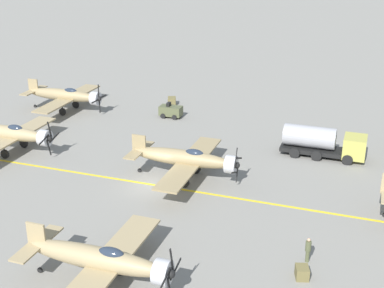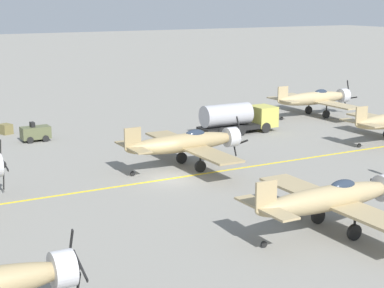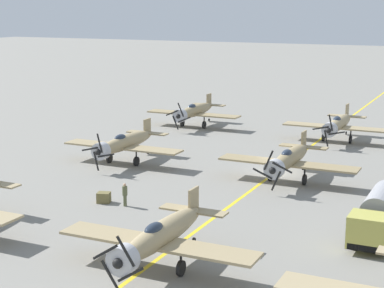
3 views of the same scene
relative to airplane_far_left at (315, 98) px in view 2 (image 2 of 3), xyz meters
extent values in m
plane|color=gray|center=(14.65, -25.58, -2.01)|extent=(400.00, 400.00, 0.00)
cube|color=yellow|center=(14.65, -25.58, -2.01)|extent=(0.30, 160.00, 0.01)
ellipsoid|color=tan|center=(0.00, -0.41, 0.04)|extent=(1.50, 9.50, 1.42)
cylinder|color=#B7B7BC|center=(0.00, 4.04, 0.04)|extent=(1.57, 0.90, 1.58)
ellipsoid|color=#232D3D|center=(0.00, 0.73, 0.60)|extent=(0.80, 1.70, 0.76)
cube|color=tan|center=(0.00, 0.35, -0.30)|extent=(12.00, 2.10, 0.16)
cube|color=tan|center=(0.00, -4.50, 0.19)|extent=(4.40, 1.10, 0.12)
cube|color=tan|center=(0.00, -4.50, 0.84)|extent=(0.14, 1.30, 1.60)
sphere|color=black|center=(0.00, 4.54, 0.04)|extent=(0.56, 0.56, 0.56)
cube|color=black|center=(0.85, 4.54, -0.17)|extent=(1.73, 0.06, 0.55)
cube|color=black|center=(0.20, 4.54, 0.89)|extent=(0.55, 0.06, 1.73)
cube|color=black|center=(-0.85, 4.54, 0.24)|extent=(1.73, 0.06, 0.55)
cube|color=black|center=(-0.20, 4.54, -0.81)|extent=(0.55, 0.06, 1.73)
cylinder|color=black|center=(-1.50, 0.35, -0.93)|extent=(0.14, 0.14, 1.26)
cylinder|color=black|center=(-1.50, 0.35, -1.56)|extent=(0.22, 0.90, 0.90)
cylinder|color=black|center=(1.50, 0.35, -0.93)|extent=(0.14, 0.14, 1.26)
cylinder|color=black|center=(1.50, 0.35, -1.56)|extent=(0.22, 0.90, 0.90)
cylinder|color=black|center=(0.00, -4.56, -1.83)|extent=(0.12, 0.36, 0.36)
cylinder|color=#B7B7BC|center=(30.84, -38.87, 0.04)|extent=(1.58, 0.90, 1.58)
sphere|color=black|center=(30.84, -38.37, 0.04)|extent=(0.56, 0.56, 0.56)
cube|color=black|center=(30.49, -38.37, 0.84)|extent=(0.82, 0.06, 1.66)
cube|color=black|center=(30.04, -38.37, -0.31)|extent=(1.66, 0.06, 0.82)
cube|color=black|center=(31.19, -38.37, -0.76)|extent=(0.82, 0.06, 1.66)
cube|color=black|center=(31.65, -38.37, 0.39)|extent=(1.66, 0.06, 0.82)
ellipsoid|color=tan|center=(28.81, -23.19, 0.04)|extent=(1.50, 9.50, 1.42)
ellipsoid|color=#232D3D|center=(28.81, -22.05, 0.60)|extent=(0.80, 1.70, 0.76)
cube|color=tan|center=(28.81, -22.43, -0.30)|extent=(12.00, 2.10, 0.16)
cube|color=tan|center=(28.81, -27.28, 0.19)|extent=(4.40, 1.10, 0.12)
cube|color=tan|center=(28.81, -27.28, 0.84)|extent=(0.14, 1.30, 1.60)
cube|color=black|center=(27.97, -18.24, -0.17)|extent=(1.73, 0.06, 0.56)
cylinder|color=black|center=(27.31, -22.43, -0.93)|extent=(0.14, 0.14, 1.26)
cylinder|color=black|center=(27.31, -22.43, -1.56)|extent=(0.22, 0.90, 0.90)
cylinder|color=black|center=(30.31, -22.43, -0.93)|extent=(0.14, 0.14, 1.26)
cylinder|color=black|center=(30.31, -22.43, -1.56)|extent=(0.22, 0.90, 0.90)
cylinder|color=black|center=(28.81, -27.34, -1.83)|extent=(0.12, 0.36, 0.36)
ellipsoid|color=#98835B|center=(12.66, -23.57, 0.04)|extent=(1.50, 9.50, 1.42)
cylinder|color=#B7B7BC|center=(12.66, -19.12, 0.04)|extent=(1.58, 0.90, 1.58)
ellipsoid|color=#232D3D|center=(12.66, -22.43, 0.60)|extent=(0.80, 1.70, 0.76)
cube|color=#98835B|center=(12.66, -22.81, -0.30)|extent=(12.00, 2.10, 0.16)
cube|color=#98835B|center=(12.66, -27.66, 0.19)|extent=(4.40, 1.10, 0.12)
cube|color=#98835B|center=(12.66, -27.66, 0.84)|extent=(0.14, 1.30, 1.60)
sphere|color=black|center=(12.66, -18.62, 0.04)|extent=(0.56, 0.56, 0.56)
cube|color=black|center=(13.47, -18.62, -0.29)|extent=(1.67, 0.06, 0.79)
cube|color=black|center=(12.99, -18.62, 0.85)|extent=(0.79, 0.06, 1.67)
cube|color=black|center=(11.85, -18.62, 0.37)|extent=(1.67, 0.06, 0.79)
cube|color=black|center=(12.33, -18.62, -0.77)|extent=(0.79, 0.06, 1.67)
cylinder|color=black|center=(11.16, -22.81, -0.93)|extent=(0.14, 0.14, 1.26)
cylinder|color=black|center=(11.16, -22.81, -1.56)|extent=(0.22, 0.90, 0.90)
cylinder|color=black|center=(14.16, -22.81, -0.93)|extent=(0.14, 0.14, 1.26)
cylinder|color=black|center=(14.16, -22.81, -1.56)|extent=(0.22, 0.90, 0.90)
cylinder|color=black|center=(12.66, -27.72, -1.83)|extent=(0.12, 0.36, 0.36)
cube|color=tan|center=(13.83, -6.41, 0.19)|extent=(4.40, 1.10, 0.12)
cube|color=tan|center=(13.83, -6.41, 0.84)|extent=(0.14, 1.30, 1.60)
cylinder|color=black|center=(13.83, -6.47, -1.83)|extent=(0.12, 0.36, 0.36)
sphere|color=black|center=(12.62, -37.11, 0.04)|extent=(0.56, 0.56, 0.56)
cube|color=black|center=(13.47, -37.11, 0.24)|extent=(1.73, 0.06, 0.54)
cube|color=black|center=(12.41, -37.11, 0.89)|extent=(0.54, 0.06, 1.73)
cube|color=black|center=(12.82, -37.11, -0.81)|extent=(0.54, 0.06, 1.73)
cube|color=black|center=(3.44, -12.46, -1.39)|extent=(2.25, 8.00, 0.40)
cube|color=#B2AD4C|center=(3.44, -9.50, -0.59)|extent=(2.50, 2.08, 2.00)
cylinder|color=#9E9EA3|center=(3.44, -13.78, -0.09)|extent=(2.10, 4.96, 2.10)
cylinder|color=black|center=(2.25, -9.98, -1.51)|extent=(0.30, 1.00, 1.00)
cylinder|color=black|center=(4.62, -9.98, -1.51)|extent=(0.30, 1.00, 1.00)
cylinder|color=black|center=(2.25, -12.86, -1.51)|extent=(0.30, 1.00, 1.00)
cylinder|color=black|center=(4.62, -12.86, -1.51)|extent=(0.30, 1.00, 1.00)
cylinder|color=black|center=(2.25, -14.94, -1.51)|extent=(0.30, 1.00, 1.00)
cylinder|color=black|center=(4.62, -14.94, -1.51)|extent=(0.30, 1.00, 1.00)
cube|color=#515638|center=(-2.58, -30.66, -1.21)|extent=(1.40, 2.60, 1.10)
cube|color=black|center=(-2.58, -30.92, -0.44)|extent=(0.70, 0.36, 0.44)
cylinder|color=black|center=(-3.27, -29.95, -1.71)|extent=(0.20, 0.60, 0.60)
cylinder|color=black|center=(-1.90, -29.95, -1.71)|extent=(0.20, 0.60, 0.60)
cylinder|color=black|center=(-3.27, -31.38, -1.71)|extent=(0.20, 0.60, 0.60)
cylinder|color=black|center=(-1.90, -31.38, -1.71)|extent=(0.20, 0.60, 0.60)
cube|color=brown|center=(-7.12, -32.33, -1.52)|extent=(1.43, 1.32, 0.98)
camera|label=1|loc=(52.80, -8.44, 18.59)|focal=50.00mm
camera|label=2|loc=(54.72, -46.10, 10.85)|focal=60.00mm
camera|label=3|loc=(-2.57, 28.54, 12.77)|focal=60.00mm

